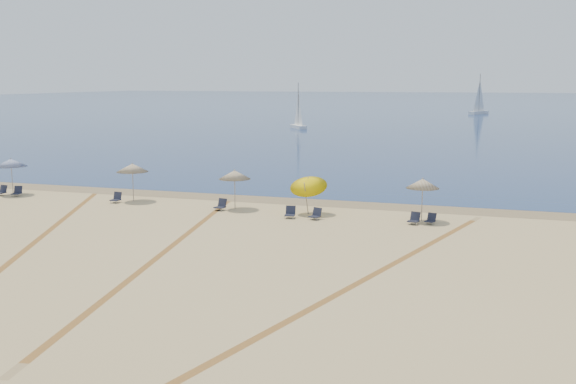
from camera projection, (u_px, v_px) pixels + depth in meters
name	position (u px, v px, depth m)	size (l,w,h in m)	color
ground	(111.00, 328.00, 21.76)	(160.00, 160.00, 0.00)	tan
ocean	(457.00, 103.00, 233.76)	(500.00, 500.00, 0.00)	#0C2151
wet_sand	(305.00, 201.00, 44.37)	(500.00, 500.00, 0.00)	olive
umbrella_0	(11.00, 163.00, 46.71)	(2.18, 2.18, 2.63)	gray
umbrella_1	(132.00, 168.00, 44.21)	(2.14, 2.14, 2.60)	gray
umbrella_2	(235.00, 175.00, 41.51)	(2.02, 2.02, 2.53)	gray
umbrella_3	(308.00, 183.00, 39.92)	(2.27, 2.29, 2.67)	gray
umbrella_4	(423.00, 183.00, 37.86)	(1.92, 1.92, 2.55)	gray
chair_0	(2.00, 191.00, 46.72)	(0.66, 0.75, 0.71)	black
chair_1	(17.00, 192.00, 46.45)	(0.68, 0.76, 0.69)	black
chair_2	(116.00, 198.00, 43.95)	(0.62, 0.71, 0.69)	black
chair_3	(221.00, 205.00, 41.40)	(0.74, 0.82, 0.72)	black
chair_4	(290.00, 213.00, 39.08)	(0.66, 0.75, 0.70)	black
chair_5	(316.00, 214.00, 38.66)	(0.73, 0.79, 0.67)	black
chair_6	(414.00, 219.00, 37.39)	(0.73, 0.79, 0.68)	black
chair_7	(431.00, 219.00, 37.43)	(0.68, 0.73, 0.62)	black
sailboat_1	(479.00, 102.00, 156.74)	(4.59, 6.35, 9.52)	white
sailboat_2	(298.00, 115.00, 110.67)	(4.03, 4.94, 7.64)	white
tire_tracks	(181.00, 252.00, 31.35)	(53.64, 38.90, 0.00)	tan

